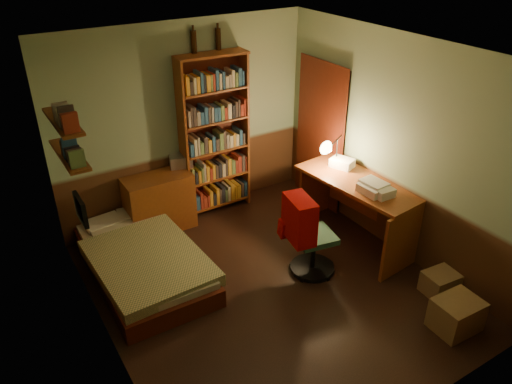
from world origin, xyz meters
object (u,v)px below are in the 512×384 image
desk_lamp (337,143)px  bed (142,252)px  office_chair (315,232)px  cardboard_box_a (456,315)px  bookshelf (215,136)px  mini_stereo (181,161)px  desk (355,211)px  dresser (159,203)px  cardboard_box_b (440,283)px

desk_lamp → bed: bearing=155.9°
bed → desk_lamp: 2.73m
desk_lamp → office_chair: size_ratio=0.55×
bed → cardboard_box_a: size_ratio=4.38×
bookshelf → mini_stereo: bearing=179.1°
mini_stereo → desk_lamp: (1.64, -1.18, 0.30)m
bed → bookshelf: 1.86m
bookshelf → desk: (1.09, -1.64, -0.67)m
dresser → cardboard_box_a: 3.76m
cardboard_box_a → cardboard_box_b: (0.31, 0.45, -0.04)m
mini_stereo → bookshelf: (0.49, -0.04, 0.25)m
bookshelf → desk_lamp: (1.15, -1.14, 0.05)m
office_chair → cardboard_box_a: size_ratio=2.34×
mini_stereo → cardboard_box_a: size_ratio=0.64×
desk_lamp → cardboard_box_a: desk_lamp is taller
desk → office_chair: bearing=-170.6°
desk → office_chair: (-0.83, -0.23, 0.10)m
dresser → mini_stereo: (0.40, 0.12, 0.46)m
desk → cardboard_box_b: size_ratio=4.49×
cardboard_box_a → dresser: bearing=118.5°
mini_stereo → bookshelf: size_ratio=0.13×
mini_stereo → cardboard_box_a: bearing=-51.1°
dresser → mini_stereo: bearing=18.1°
bed → office_chair: bearing=-29.7°
dresser → desk: size_ratio=0.54×
dresser → office_chair: bearing=-56.7°
office_chair → bed: bearing=159.9°
bookshelf → desk_lamp: bookshelf is taller
bookshelf → office_chair: (0.26, -1.88, -0.56)m
desk → cardboard_box_a: size_ratio=3.52×
bookshelf → desk: bearing=-52.6°
desk_lamp → cardboard_box_a: bearing=-114.4°
bed → bookshelf: (1.43, 0.88, 0.80)m
mini_stereo → desk: size_ratio=0.18×
mini_stereo → bed: bearing=-119.0°
bed → mini_stereo: (0.94, 0.92, 0.55)m
desk → cardboard_box_b: bearing=-90.9°
bookshelf → dresser: bearing=-170.8°
bookshelf → cardboard_box_a: bookshelf is taller
desk → cardboard_box_a: desk is taller
office_chair → cardboard_box_a: office_chair is taller
dresser → desk: (1.98, -1.56, 0.05)m
desk → cardboard_box_b: (0.12, -1.29, -0.30)m
bookshelf → cardboard_box_a: 3.62m
desk → desk_lamp: desk_lamp is taller
desk → cardboard_box_b: desk is taller
desk_lamp → office_chair: (-0.89, -0.73, -0.62)m
cardboard_box_b → bed: bearing=142.3°
office_chair → cardboard_box_b: size_ratio=2.99×
mini_stereo → cardboard_box_a: mini_stereo is taller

